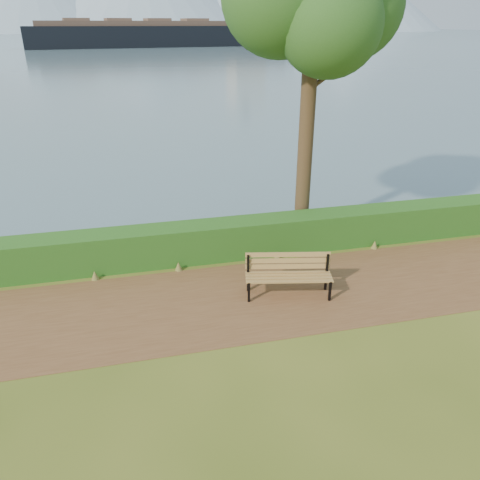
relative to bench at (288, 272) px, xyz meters
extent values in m
plane|color=#475618|center=(-1.29, -0.30, -0.58)|extent=(140.00, 140.00, 0.00)
cube|color=brown|center=(-1.29, 0.00, -0.57)|extent=(40.00, 3.40, 0.01)
cube|color=#1C4814|center=(-1.29, 2.30, -0.08)|extent=(32.00, 0.85, 1.00)
cube|color=#415969|center=(-1.29, 259.70, -0.57)|extent=(700.00, 510.00, 0.00)
cone|color=#7D93A7|center=(-11.29, 429.70, 16.92)|extent=(120.00, 120.00, 35.00)
cone|color=#7D93A7|center=(148.71, 424.70, 19.42)|extent=(130.00, 130.00, 40.00)
cube|color=black|center=(-0.99, -0.15, -0.33)|extent=(0.07, 0.08, 0.50)
cube|color=black|center=(-0.89, 0.33, -0.10)|extent=(0.07, 0.08, 0.96)
cube|color=black|center=(-0.94, 0.09, -0.11)|extent=(0.17, 0.58, 0.06)
cube|color=black|center=(0.84, -0.54, -0.33)|extent=(0.07, 0.08, 0.50)
cube|color=black|center=(0.94, -0.06, -0.10)|extent=(0.07, 0.08, 0.96)
cube|color=black|center=(0.89, -0.30, -0.11)|extent=(0.17, 0.58, 0.06)
cube|color=#A37B3F|center=(-0.07, -0.31, -0.08)|extent=(1.98, 0.51, 0.04)
cube|color=#A37B3F|center=(-0.04, -0.17, -0.08)|extent=(1.98, 0.51, 0.04)
cube|color=#A37B3F|center=(-0.01, -0.03, -0.08)|extent=(1.98, 0.51, 0.04)
cube|color=#A37B3F|center=(0.02, 0.11, -0.08)|extent=(1.98, 0.51, 0.04)
cube|color=#A37B3F|center=(0.04, 0.17, 0.06)|extent=(1.97, 0.46, 0.11)
cube|color=#A37B3F|center=(0.04, 0.17, 0.21)|extent=(1.97, 0.46, 0.11)
cube|color=#A37B3F|center=(0.04, 0.17, 0.37)|extent=(1.97, 0.46, 0.11)
cylinder|color=#321E14|center=(1.43, 3.03, 3.17)|extent=(0.42, 0.42, 7.51)
sphere|color=#234B19|center=(2.42, 3.09, 5.68)|extent=(2.71, 2.71, 2.71)
sphere|color=#234B19|center=(1.55, 2.24, 5.26)|extent=(2.50, 2.50, 2.50)
cylinder|color=#321E14|center=(1.90, 3.03, 4.01)|extent=(1.10, 0.13, 0.82)
cylinder|color=#321E14|center=(1.02, 3.13, 4.53)|extent=(0.85, 0.39, 0.75)
cube|color=black|center=(9.76, 131.12, 0.99)|extent=(73.88, 21.82, 7.30)
cube|color=#4D392E|center=(9.76, 131.12, 5.27)|extent=(67.94, 19.85, 1.25)
cube|color=beige|center=(32.88, 134.48, 10.90)|extent=(10.52, 9.86, 11.47)
cube|color=brown|center=(-13.35, 127.77, 6.10)|extent=(7.18, 7.71, 0.83)
cube|color=brown|center=(-3.03, 129.27, 6.10)|extent=(7.18, 7.71, 0.83)
cube|color=brown|center=(7.28, 130.77, 6.10)|extent=(7.18, 7.71, 0.83)
cube|color=brown|center=(17.60, 132.26, 6.10)|extent=(7.18, 7.71, 0.83)
camera|label=1|loc=(-3.33, -9.07, 5.28)|focal=35.00mm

